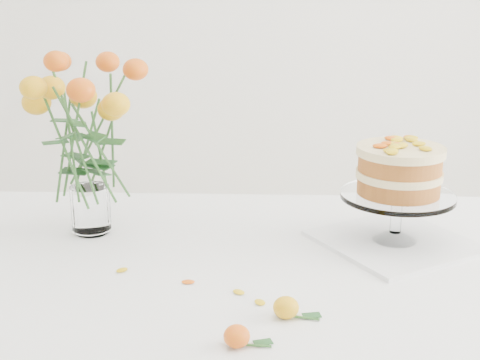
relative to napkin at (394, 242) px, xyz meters
name	(u,v)px	position (x,y,z in m)	size (l,w,h in m)	color
table	(251,298)	(-0.32, -0.12, -0.09)	(1.43, 0.93, 0.76)	tan
napkin	(394,242)	(0.00, 0.00, 0.00)	(0.30, 0.30, 0.01)	white
cake_stand	(399,175)	(0.00, 0.00, 0.15)	(0.25, 0.25, 0.22)	white
rose_vase	(85,121)	(-0.69, 0.04, 0.26)	(0.38, 0.38, 0.45)	white
loose_rose_near	(286,308)	(-0.25, -0.35, 0.01)	(0.08, 0.05, 0.04)	orange
loose_rose_far	(237,336)	(-0.33, -0.45, 0.01)	(0.08, 0.04, 0.04)	#D2690A
stray_petal_a	(188,282)	(-0.44, -0.22, 0.00)	(0.03, 0.02, 0.00)	#E1B40E
stray_petal_b	(239,292)	(-0.34, -0.26, 0.00)	(0.03, 0.02, 0.00)	#E1B40E
stray_petal_c	(260,302)	(-0.30, -0.30, 0.00)	(0.03, 0.02, 0.00)	#E1B40E
stray_petal_d	(122,270)	(-0.58, -0.17, 0.00)	(0.03, 0.02, 0.00)	#E1B40E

